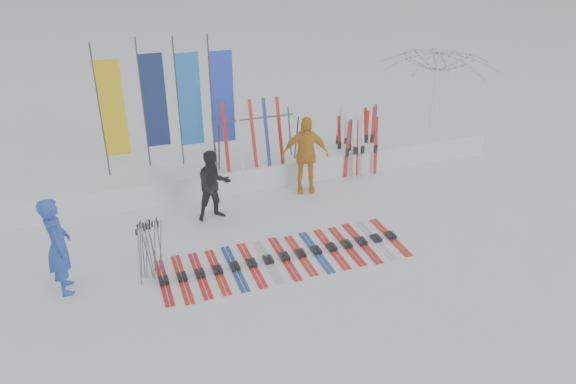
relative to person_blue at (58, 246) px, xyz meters
name	(u,v)px	position (x,y,z in m)	size (l,w,h in m)	color
ground	(306,274)	(4.42, -1.06, -0.96)	(120.00, 120.00, 0.00)	white
snow_bank	(242,168)	(4.42, 3.54, -0.66)	(14.00, 1.60, 0.60)	white
person_blue	(58,246)	(0.00, 0.00, 0.00)	(0.70, 0.46, 1.92)	#1D40AD
person_black	(214,185)	(3.27, 1.73, -0.13)	(0.81, 0.63, 1.66)	black
person_yellow	(305,155)	(5.72, 2.34, 0.02)	(1.15, 0.48, 1.97)	orange
tent_canopy	(434,99)	(10.29, 3.81, 0.53)	(3.25, 3.31, 2.98)	white
ski_row	(284,257)	(4.19, -0.42, -0.93)	(5.07, 1.69, 0.07)	#B70E15
pole_cluster	(151,249)	(1.59, -0.10, -0.36)	(0.55, 0.45, 1.26)	#595B60
feather_flags	(170,102)	(2.73, 3.69, 1.28)	(3.20, 0.31, 3.20)	#383A3F
ski_rack	(256,134)	(4.69, 3.14, 0.42)	(2.04, 0.80, 1.23)	#383A3F
upright_skis	(358,141)	(7.59, 3.16, -0.17)	(1.42, 1.10, 1.67)	silver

